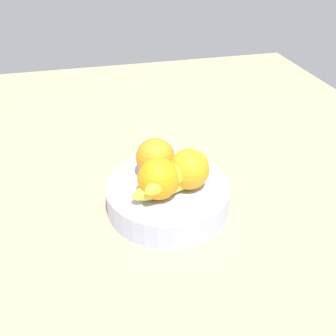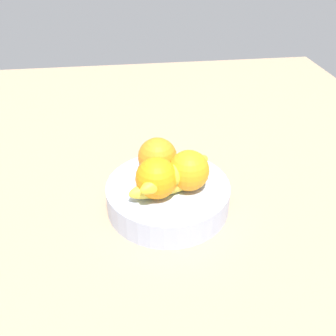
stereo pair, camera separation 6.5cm
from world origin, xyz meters
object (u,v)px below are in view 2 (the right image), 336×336
at_px(fruit_bowl, 168,196).
at_px(orange_center, 189,171).
at_px(orange_front_right, 156,178).
at_px(banana_bunch, 173,179).
at_px(orange_front_left, 157,157).

xyz_separation_m(fruit_bowl, orange_center, (-0.01, -0.04, 0.07)).
distance_m(orange_front_right, orange_center, 0.07).
relative_size(fruit_bowl, orange_front_right, 3.11).
height_order(orange_center, banana_bunch, orange_center).
distance_m(orange_front_left, orange_front_right, 0.07).
height_order(fruit_bowl, orange_front_left, orange_front_left).
height_order(orange_front_right, orange_center, same).
bearing_deg(orange_front_left, banana_bunch, -161.94).
relative_size(orange_front_right, orange_center, 1.00).
height_order(fruit_bowl, orange_center, orange_center).
xyz_separation_m(orange_center, banana_bunch, (-0.01, 0.03, -0.01)).
height_order(orange_front_left, banana_bunch, orange_front_left).
distance_m(fruit_bowl, banana_bunch, 0.06).
height_order(orange_front_left, orange_center, same).
bearing_deg(orange_front_right, orange_center, -75.40).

